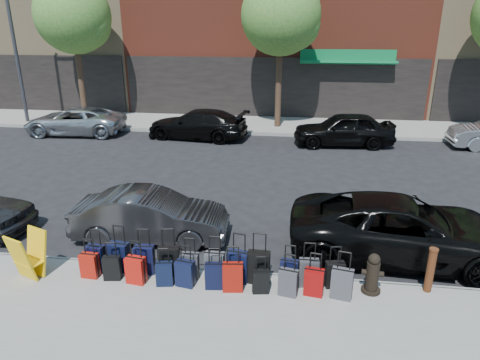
# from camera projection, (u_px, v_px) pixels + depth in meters

# --- Properties ---
(ground) EXTENTS (120.00, 120.00, 0.00)m
(ground) POSITION_uv_depth(u_px,v_px,m) (244.00, 197.00, 13.38)
(ground) COLOR black
(ground) RESTS_ON ground
(sidewalk_near) EXTENTS (60.00, 4.00, 0.15)m
(sidewalk_near) POSITION_uv_depth(u_px,v_px,m) (195.00, 337.00, 7.31)
(sidewalk_near) COLOR gray
(sidewalk_near) RESTS_ON ground
(sidewalk_far) EXTENTS (60.00, 4.00, 0.15)m
(sidewalk_far) POSITION_uv_depth(u_px,v_px,m) (268.00, 125.00, 22.66)
(sidewalk_far) COLOR gray
(sidewalk_far) RESTS_ON ground
(curb_near) EXTENTS (60.00, 0.08, 0.15)m
(curb_near) POSITION_uv_depth(u_px,v_px,m) (217.00, 273.00, 9.19)
(curb_near) COLOR gray
(curb_near) RESTS_ON ground
(curb_far) EXTENTS (60.00, 0.08, 0.15)m
(curb_far) POSITION_uv_depth(u_px,v_px,m) (265.00, 134.00, 20.78)
(curb_far) COLOR gray
(curb_far) RESTS_ON ground
(tree_left) EXTENTS (3.80, 3.80, 7.27)m
(tree_left) POSITION_uv_depth(u_px,v_px,m) (76.00, 18.00, 21.64)
(tree_left) COLOR black
(tree_left) RESTS_ON sidewalk_far
(tree_center) EXTENTS (3.80, 3.80, 7.27)m
(tree_center) POSITION_uv_depth(u_px,v_px,m) (284.00, 17.00, 20.29)
(tree_center) COLOR black
(tree_center) RESTS_ON sidewalk_far
(streetlight) EXTENTS (2.59, 0.18, 8.00)m
(streetlight) POSITION_uv_depth(u_px,v_px,m) (16.00, 34.00, 21.63)
(streetlight) COLOR #333338
(streetlight) RESTS_ON sidewalk_far
(suitcase_front_0) EXTENTS (0.41, 0.25, 0.93)m
(suitcase_front_0) POSITION_uv_depth(u_px,v_px,m) (96.00, 258.00, 9.06)
(suitcase_front_0) COLOR black
(suitcase_front_0) RESTS_ON sidewalk_near
(suitcase_front_1) EXTENTS (0.45, 0.28, 1.02)m
(suitcase_front_1) POSITION_uv_depth(u_px,v_px,m) (119.00, 257.00, 9.05)
(suitcase_front_1) COLOR black
(suitcase_front_1) RESTS_ON sidewalk_near
(suitcase_front_2) EXTENTS (0.43, 0.27, 1.00)m
(suitcase_front_2) POSITION_uv_depth(u_px,v_px,m) (145.00, 259.00, 8.96)
(suitcase_front_2) COLOR black
(suitcase_front_2) RESTS_ON sidewalk_near
(suitcase_front_3) EXTENTS (0.47, 0.32, 1.05)m
(suitcase_front_3) POSITION_uv_depth(u_px,v_px,m) (169.00, 261.00, 8.86)
(suitcase_front_3) COLOR black
(suitcase_front_3) RESTS_ON sidewalk_near
(suitcase_front_4) EXTENTS (0.37, 0.21, 0.88)m
(suitcase_front_4) POSITION_uv_depth(u_px,v_px,m) (190.00, 265.00, 8.81)
(suitcase_front_4) COLOR #35353A
(suitcase_front_4) RESTS_ON sidewalk_near
(suitcase_front_5) EXTENTS (0.39, 0.22, 0.95)m
(suitcase_front_5) POSITION_uv_depth(u_px,v_px,m) (215.00, 266.00, 8.75)
(suitcase_front_5) COLOR #3E3E43
(suitcase_front_5) RESTS_ON sidewalk_near
(suitcase_front_6) EXTENTS (0.47, 0.31, 1.04)m
(suitcase_front_6) POSITION_uv_depth(u_px,v_px,m) (238.00, 266.00, 8.68)
(suitcase_front_6) COLOR black
(suitcase_front_6) RESTS_ON sidewalk_near
(suitcase_front_7) EXTENTS (0.45, 0.26, 1.07)m
(suitcase_front_7) POSITION_uv_depth(u_px,v_px,m) (259.00, 267.00, 8.63)
(suitcase_front_7) COLOR black
(suitcase_front_7) RESTS_ON sidewalk_near
(suitcase_front_8) EXTENTS (0.38, 0.24, 0.86)m
(suitcase_front_8) POSITION_uv_depth(u_px,v_px,m) (289.00, 272.00, 8.57)
(suitcase_front_8) COLOR black
(suitcase_front_8) RESTS_ON sidewalk_near
(suitcase_front_9) EXTENTS (0.40, 0.23, 0.94)m
(suitcase_front_9) POSITION_uv_depth(u_px,v_px,m) (309.00, 273.00, 8.52)
(suitcase_front_9) COLOR #333438
(suitcase_front_9) RESTS_ON sidewalk_near
(suitcase_front_10) EXTENTS (0.39, 0.26, 0.88)m
(suitcase_front_10) POSITION_uv_depth(u_px,v_px,m) (335.00, 275.00, 8.48)
(suitcase_front_10) COLOR black
(suitcase_front_10) RESTS_ON sidewalk_near
(suitcase_back_0) EXTENTS (0.37, 0.22, 0.85)m
(suitcase_back_0) POSITION_uv_depth(u_px,v_px,m) (90.00, 265.00, 8.83)
(suitcase_back_0) COLOR #A1150A
(suitcase_back_0) RESTS_ON sidewalk_near
(suitcase_back_1) EXTENTS (0.37, 0.25, 0.82)m
(suitcase_back_1) POSITION_uv_depth(u_px,v_px,m) (112.00, 268.00, 8.76)
(suitcase_back_1) COLOR black
(suitcase_back_1) RESTS_ON sidewalk_near
(suitcase_back_2) EXTENTS (0.41, 0.27, 0.91)m
(suitcase_back_2) POSITION_uv_depth(u_px,v_px,m) (136.00, 270.00, 8.62)
(suitcase_back_2) COLOR #B1130B
(suitcase_back_2) RESTS_ON sidewalk_near
(suitcase_back_3) EXTENTS (0.36, 0.25, 0.80)m
(suitcase_back_3) POSITION_uv_depth(u_px,v_px,m) (165.00, 274.00, 8.56)
(suitcase_back_3) COLOR black
(suitcase_back_3) RESTS_ON sidewalk_near
(suitcase_back_4) EXTENTS (0.40, 0.27, 0.88)m
(suitcase_back_4) POSITION_uv_depth(u_px,v_px,m) (185.00, 273.00, 8.53)
(suitcase_back_4) COLOR black
(suitcase_back_4) RESTS_ON sidewalk_near
(suitcase_back_5) EXTENTS (0.38, 0.25, 0.86)m
(suitcase_back_5) POSITION_uv_depth(u_px,v_px,m) (214.00, 276.00, 8.46)
(suitcase_back_5) COLOR black
(suitcase_back_5) RESTS_ON sidewalk_near
(suitcase_back_6) EXTENTS (0.42, 0.27, 0.93)m
(suitcase_back_6) POSITION_uv_depth(u_px,v_px,m) (233.00, 277.00, 8.37)
(suitcase_back_6) COLOR maroon
(suitcase_back_6) RESTS_ON sidewalk_near
(suitcase_back_7) EXTENTS (0.35, 0.23, 0.76)m
(suitcase_back_7) POSITION_uv_depth(u_px,v_px,m) (261.00, 281.00, 8.32)
(suitcase_back_7) COLOR black
(suitcase_back_7) RESTS_ON sidewalk_near
(suitcase_back_8) EXTENTS (0.40, 0.28, 0.86)m
(suitcase_back_8) POSITION_uv_depth(u_px,v_px,m) (288.00, 282.00, 8.24)
(suitcase_back_8) COLOR #38383D
(suitcase_back_8) RESTS_ON sidewalk_near
(suitcase_back_9) EXTENTS (0.40, 0.27, 0.88)m
(suitcase_back_9) POSITION_uv_depth(u_px,v_px,m) (314.00, 282.00, 8.24)
(suitcase_back_9) COLOR maroon
(suitcase_back_9) RESTS_ON sidewalk_near
(suitcase_back_10) EXTENTS (0.44, 0.31, 0.96)m
(suitcase_back_10) POSITION_uv_depth(u_px,v_px,m) (342.00, 284.00, 8.14)
(suitcase_back_10) COLOR #3D3E43
(suitcase_back_10) RESTS_ON sidewalk_near
(fire_hydrant) EXTENTS (0.42, 0.37, 0.83)m
(fire_hydrant) POSITION_uv_depth(u_px,v_px,m) (372.00, 274.00, 8.29)
(fire_hydrant) COLOR black
(fire_hydrant) RESTS_ON sidewalk_near
(bollard) EXTENTS (0.17, 0.17, 0.94)m
(bollard) POSITION_uv_depth(u_px,v_px,m) (431.00, 269.00, 8.28)
(bollard) COLOR #38190C
(bollard) RESTS_ON sidewalk_near
(display_rack) EXTENTS (0.74, 0.77, 0.99)m
(display_rack) POSITION_uv_depth(u_px,v_px,m) (29.00, 255.00, 8.76)
(display_rack) COLOR yellow
(display_rack) RESTS_ON sidewalk_near
(car_near_1) EXTENTS (3.88, 1.55, 1.25)m
(car_near_1) POSITION_uv_depth(u_px,v_px,m) (151.00, 216.00, 10.60)
(car_near_1) COLOR #333336
(car_near_1) RESTS_ON ground
(car_near_2) EXTENTS (5.20, 2.61, 1.41)m
(car_near_2) POSITION_uv_depth(u_px,v_px,m) (402.00, 229.00, 9.76)
(car_near_2) COLOR black
(car_near_2) RESTS_ON ground
(car_far_0) EXTENTS (4.90, 2.50, 1.33)m
(car_far_0) POSITION_uv_depth(u_px,v_px,m) (75.00, 121.00, 20.87)
(car_far_0) COLOR silver
(car_far_0) RESTS_ON ground
(car_far_1) EXTENTS (4.93, 2.51, 1.37)m
(car_far_1) POSITION_uv_depth(u_px,v_px,m) (197.00, 124.00, 20.09)
(car_far_1) COLOR black
(car_far_1) RESTS_ON ground
(car_far_2) EXTENTS (4.49, 2.12, 1.48)m
(car_far_2) POSITION_uv_depth(u_px,v_px,m) (344.00, 129.00, 18.88)
(car_far_2) COLOR black
(car_far_2) RESTS_ON ground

